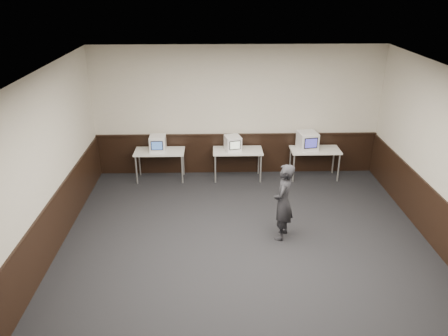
# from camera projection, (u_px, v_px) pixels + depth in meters

# --- Properties ---
(floor) EXTENTS (8.00, 8.00, 0.00)m
(floor) POSITION_uv_depth(u_px,v_px,m) (249.00, 265.00, 7.62)
(floor) COLOR black
(floor) RESTS_ON ground
(ceiling) EXTENTS (8.00, 8.00, 0.00)m
(ceiling) POSITION_uv_depth(u_px,v_px,m) (254.00, 83.00, 6.34)
(ceiling) COLOR white
(ceiling) RESTS_ON back_wall
(back_wall) EXTENTS (7.00, 0.00, 7.00)m
(back_wall) POSITION_uv_depth(u_px,v_px,m) (237.00, 112.00, 10.64)
(back_wall) COLOR beige
(back_wall) RESTS_ON ground
(left_wall) EXTENTS (0.00, 8.00, 8.00)m
(left_wall) POSITION_uv_depth(u_px,v_px,m) (30.00, 185.00, 6.89)
(left_wall) COLOR beige
(left_wall) RESTS_ON ground
(wainscot_back) EXTENTS (6.98, 0.04, 1.00)m
(wainscot_back) POSITION_uv_depth(u_px,v_px,m) (237.00, 154.00, 11.06)
(wainscot_back) COLOR black
(wainscot_back) RESTS_ON back_wall
(wainscot_left) EXTENTS (0.04, 7.98, 1.00)m
(wainscot_left) POSITION_uv_depth(u_px,v_px,m) (43.00, 243.00, 7.33)
(wainscot_left) COLOR black
(wainscot_left) RESTS_ON left_wall
(wainscot_rail) EXTENTS (6.98, 0.06, 0.04)m
(wainscot_rail) POSITION_uv_depth(u_px,v_px,m) (237.00, 135.00, 10.84)
(wainscot_rail) COLOR black
(wainscot_rail) RESTS_ON wainscot_back
(desk_left) EXTENTS (1.20, 0.60, 0.75)m
(desk_left) POSITION_uv_depth(u_px,v_px,m) (160.00, 153.00, 10.60)
(desk_left) COLOR silver
(desk_left) RESTS_ON ground
(desk_center) EXTENTS (1.20, 0.60, 0.75)m
(desk_center) POSITION_uv_depth(u_px,v_px,m) (238.00, 153.00, 10.64)
(desk_center) COLOR silver
(desk_center) RESTS_ON ground
(desk_right) EXTENTS (1.20, 0.60, 0.75)m
(desk_right) POSITION_uv_depth(u_px,v_px,m) (315.00, 152.00, 10.69)
(desk_right) COLOR silver
(desk_right) RESTS_ON ground
(emac_left) EXTENTS (0.39, 0.42, 0.38)m
(emac_left) POSITION_uv_depth(u_px,v_px,m) (158.00, 143.00, 10.49)
(emac_left) COLOR white
(emac_left) RESTS_ON desk_left
(emac_center) EXTENTS (0.44, 0.45, 0.36)m
(emac_center) POSITION_uv_depth(u_px,v_px,m) (233.00, 143.00, 10.53)
(emac_center) COLOR white
(emac_center) RESTS_ON desk_center
(emac_right) EXTENTS (0.51, 0.53, 0.44)m
(emac_right) POSITION_uv_depth(u_px,v_px,m) (307.00, 141.00, 10.57)
(emac_right) COLOR white
(emac_right) RESTS_ON desk_right
(person) EXTENTS (0.55, 0.65, 1.51)m
(person) POSITION_uv_depth(u_px,v_px,m) (283.00, 202.00, 8.14)
(person) COLOR black
(person) RESTS_ON ground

